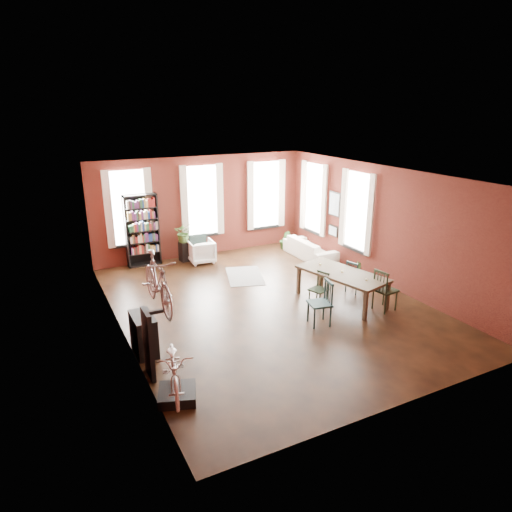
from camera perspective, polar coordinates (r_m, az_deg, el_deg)
room at (r=11.31m, az=1.20°, el=5.26°), size 9.00×9.04×3.22m
dining_table at (r=11.59m, az=10.60°, el=-3.82°), size 1.54×2.45×0.77m
dining_chair_a at (r=10.29m, az=7.96°, el=-5.87°), size 0.56×0.56×1.02m
dining_chair_b at (r=11.26m, az=7.83°, el=-4.17°), size 0.49×0.49×0.84m
dining_chair_c at (r=11.33m, az=15.87°, el=-4.09°), size 0.53×0.53×1.02m
dining_chair_d at (r=12.23m, az=12.29°, el=-2.53°), size 0.49×0.49×0.86m
bookshelf at (r=14.18m, az=-14.05°, el=3.11°), size 1.00×0.32×2.20m
white_armchair at (r=14.30m, az=-6.86°, el=0.70°), size 0.81×0.76×0.78m
cream_sofa at (r=14.75m, az=6.80°, el=1.33°), size 0.61×2.08×0.81m
striped_rug at (r=13.18m, az=-1.41°, el=-2.50°), size 1.42×1.80×0.01m
bike_trainer at (r=8.11m, az=-9.81°, el=-16.68°), size 0.79×0.79×0.18m
bike_wall_rack at (r=8.49m, az=-13.32°, el=-10.72°), size 0.16×0.60×1.30m
console_table at (r=9.41m, az=-13.86°, el=-9.45°), size 0.40×0.80×0.80m
plant_stand at (r=14.53m, az=-8.87°, el=0.59°), size 0.36×0.36×0.63m
plant_by_sofa at (r=15.62m, az=3.61°, el=1.40°), size 0.55×0.73×0.29m
plant_small at (r=13.56m, az=12.64°, el=-2.03°), size 0.29×0.45×0.15m
bicycle_floor at (r=7.65m, az=-10.30°, el=-11.16°), size 0.73×0.94×1.60m
bicycle_hung at (r=7.94m, az=-12.35°, el=-0.99°), size 0.47×1.00×1.66m
plant_on_stand at (r=14.33m, az=-9.00°, el=2.67°), size 0.73×0.77×0.49m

